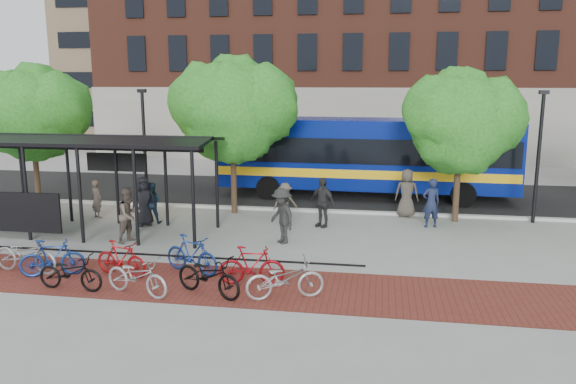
% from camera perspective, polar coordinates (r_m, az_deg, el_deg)
% --- Properties ---
extents(ground, '(160.00, 160.00, 0.00)m').
position_cam_1_polar(ground, '(20.06, 0.45, -4.60)').
color(ground, '#9E9E99').
rests_on(ground, ground).
extents(asphalt_street, '(160.00, 8.00, 0.01)m').
position_cam_1_polar(asphalt_street, '(27.77, 3.02, -0.11)').
color(asphalt_street, black).
rests_on(asphalt_street, ground).
extents(curb, '(160.00, 0.25, 0.12)m').
position_cam_1_polar(curb, '(23.88, 1.94, -1.86)').
color(curb, '#B7B7B2').
rests_on(curb, ground).
extents(brick_strip, '(24.00, 3.00, 0.01)m').
position_cam_1_polar(brick_strip, '(15.90, -9.66, -9.09)').
color(brick_strip, maroon).
rests_on(brick_strip, ground).
extents(bike_rack_rail, '(12.00, 0.05, 0.95)m').
position_cam_1_polar(bike_rack_rail, '(17.14, -12.83, -7.71)').
color(bike_rack_rail, black).
rests_on(bike_rack_rail, ground).
extents(building_brick, '(55.00, 14.00, 20.00)m').
position_cam_1_polar(building_brick, '(45.82, 18.95, 16.37)').
color(building_brick, brown).
rests_on(building_brick, ground).
extents(bus_shelter, '(10.60, 3.07, 3.60)m').
position_cam_1_polar(bus_shelter, '(21.80, -21.43, 3.94)').
color(bus_shelter, black).
rests_on(bus_shelter, ground).
extents(tree_a, '(4.90, 4.00, 6.18)m').
position_cam_1_polar(tree_a, '(26.94, -24.43, 7.63)').
color(tree_a, '#382619').
rests_on(tree_a, ground).
extents(tree_b, '(5.15, 4.20, 6.47)m').
position_cam_1_polar(tree_b, '(23.19, -5.41, 8.69)').
color(tree_b, '#382619').
rests_on(tree_b, ground).
extents(tree_c, '(4.66, 3.80, 5.92)m').
position_cam_1_polar(tree_c, '(22.66, 17.36, 7.14)').
color(tree_c, '#382619').
rests_on(tree_c, ground).
extents(lamp_post_left, '(0.35, 0.20, 5.12)m').
position_cam_1_polar(lamp_post_left, '(24.92, -14.36, 4.62)').
color(lamp_post_left, black).
rests_on(lamp_post_left, ground).
extents(lamp_post_right, '(0.35, 0.20, 5.12)m').
position_cam_1_polar(lamp_post_right, '(23.60, 24.12, 3.62)').
color(lamp_post_right, black).
rests_on(lamp_post_right, ground).
extents(bus, '(13.80, 3.54, 3.71)m').
position_cam_1_polar(bus, '(26.84, 7.87, 3.99)').
color(bus, navy).
rests_on(bus, ground).
extents(bike_2, '(2.18, 1.00, 1.11)m').
position_cam_1_polar(bike_2, '(18.00, -25.10, -5.74)').
color(bike_2, gray).
rests_on(bike_2, ground).
extents(bike_3, '(1.86, 1.15, 1.08)m').
position_cam_1_polar(bike_3, '(17.38, -22.85, -6.19)').
color(bike_3, navy).
rests_on(bike_3, ground).
extents(bike_4, '(1.90, 0.77, 0.98)m').
position_cam_1_polar(bike_4, '(16.11, -21.23, -7.62)').
color(bike_4, black).
rests_on(bike_4, ground).
extents(bike_5, '(1.79, 0.90, 1.03)m').
position_cam_1_polar(bike_5, '(16.74, -16.58, -6.49)').
color(bike_5, maroon).
rests_on(bike_5, ground).
extents(bike_6, '(2.08, 1.25, 1.03)m').
position_cam_1_polar(bike_6, '(15.21, -15.09, -8.23)').
color(bike_6, '#9F9FA1').
rests_on(bike_6, ground).
extents(bike_7, '(1.94, 1.19, 1.13)m').
position_cam_1_polar(bike_7, '(16.51, -9.75, -6.26)').
color(bike_7, navy).
rests_on(bike_7, ground).
extents(bike_8, '(2.17, 1.48, 1.08)m').
position_cam_1_polar(bike_8, '(14.81, -8.06, -8.38)').
color(bike_8, black).
rests_on(bike_8, ground).
extents(bike_9, '(1.86, 0.75, 1.09)m').
position_cam_1_polar(bike_9, '(15.44, -3.71, -7.45)').
color(bike_9, maroon).
rests_on(bike_9, ground).
extents(bike_10, '(2.16, 1.37, 1.07)m').
position_cam_1_polar(bike_10, '(14.45, -0.32, -8.79)').
color(bike_10, '#A2A2A5').
rests_on(bike_10, ground).
extents(pedestrian_0, '(1.10, 1.00, 1.89)m').
position_cam_1_polar(pedestrian_0, '(22.15, -14.45, -0.92)').
color(pedestrian_0, black).
rests_on(pedestrian_0, ground).
extents(pedestrian_1, '(0.68, 0.60, 1.55)m').
position_cam_1_polar(pedestrian_1, '(23.97, -18.87, -0.67)').
color(pedestrian_1, '#483F39').
rests_on(pedestrian_1, ground).
extents(pedestrian_2, '(0.88, 0.74, 1.61)m').
position_cam_1_polar(pedestrian_2, '(22.47, -13.72, -1.07)').
color(pedestrian_2, '#1D2F45').
rests_on(pedestrian_2, ground).
extents(pedestrian_3, '(1.15, 0.98, 1.54)m').
position_cam_1_polar(pedestrian_3, '(22.10, -0.30, -1.04)').
color(pedestrian_3, '#51493C').
rests_on(pedestrian_3, ground).
extents(pedestrian_4, '(1.19, 0.98, 1.91)m').
position_cam_1_polar(pedestrian_4, '(21.27, 3.49, -1.05)').
color(pedestrian_4, '#2B2B2B').
rests_on(pedestrian_4, ground).
extents(pedestrian_6, '(1.03, 0.73, 1.97)m').
position_cam_1_polar(pedestrian_6, '(23.32, 11.97, -0.09)').
color(pedestrian_6, '#474039').
rests_on(pedestrian_6, ground).
extents(pedestrian_7, '(0.78, 0.62, 1.89)m').
position_cam_1_polar(pedestrian_7, '(21.86, 14.33, -1.08)').
color(pedestrian_7, '#1A223E').
rests_on(pedestrian_7, ground).
extents(pedestrian_8, '(1.01, 1.12, 1.89)m').
position_cam_1_polar(pedestrian_8, '(20.00, -15.82, -2.29)').
color(pedestrian_8, brown).
rests_on(pedestrian_8, ground).
extents(pedestrian_9, '(1.35, 1.40, 1.91)m').
position_cam_1_polar(pedestrian_9, '(19.12, -0.62, -2.44)').
color(pedestrian_9, '#252525').
rests_on(pedestrian_9, ground).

